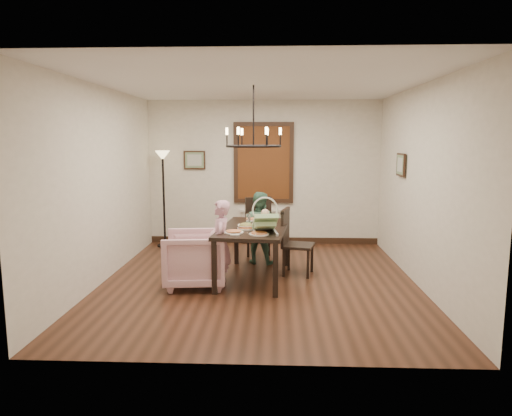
# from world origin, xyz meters

# --- Properties ---
(room_shell) EXTENTS (4.51, 5.00, 2.81)m
(room_shell) POSITION_xyz_m (0.00, 0.37, 1.40)
(room_shell) COLOR #4E2A1A
(room_shell) RESTS_ON ground
(dining_table) EXTENTS (1.10, 1.75, 0.78)m
(dining_table) POSITION_xyz_m (-0.08, 0.14, 0.69)
(dining_table) COLOR black
(dining_table) RESTS_ON room_shell
(chair_far) EXTENTS (0.60, 0.60, 1.07)m
(chair_far) POSITION_xyz_m (0.01, 1.26, 0.53)
(chair_far) COLOR black
(chair_far) RESTS_ON room_shell
(chair_right) EXTENTS (0.54, 0.54, 1.02)m
(chair_right) POSITION_xyz_m (0.58, 0.38, 0.51)
(chair_right) COLOR black
(chair_right) RESTS_ON room_shell
(armchair) EXTENTS (0.94, 0.92, 0.78)m
(armchair) POSITION_xyz_m (-0.90, -0.23, 0.39)
(armchair) COLOR #EAB3C9
(armchair) RESTS_ON room_shell
(elderly_woman) EXTENTS (0.26, 0.38, 1.01)m
(elderly_woman) POSITION_xyz_m (-0.53, -0.22, 0.50)
(elderly_woman) COLOR #C88DA4
(elderly_woman) RESTS_ON room_shell
(seated_man) EXTENTS (0.56, 0.49, 0.99)m
(seated_man) POSITION_xyz_m (-0.04, 1.02, 0.50)
(seated_man) COLOR #45745B
(seated_man) RESTS_ON room_shell
(baby_bouncer) EXTENTS (0.45, 0.56, 0.34)m
(baby_bouncer) POSITION_xyz_m (0.09, -0.27, 0.95)
(baby_bouncer) COLOR #B1E19B
(baby_bouncer) RESTS_ON dining_table
(salad_bowl) EXTENTS (0.28, 0.28, 0.07)m
(salad_bowl) POSITION_xyz_m (-0.19, -0.01, 0.81)
(salad_bowl) COLOR white
(salad_bowl) RESTS_ON dining_table
(pizza_platter) EXTENTS (0.29, 0.29, 0.04)m
(pizza_platter) POSITION_xyz_m (-0.17, -0.02, 0.80)
(pizza_platter) COLOR tan
(pizza_platter) RESTS_ON dining_table
(drinking_glass) EXTENTS (0.07, 0.07, 0.14)m
(drinking_glass) POSITION_xyz_m (0.06, 0.26, 0.85)
(drinking_glass) COLOR silver
(drinking_glass) RESTS_ON dining_table
(window_blinds) EXTENTS (1.00, 0.03, 1.40)m
(window_blinds) POSITION_xyz_m (0.00, 2.46, 1.60)
(window_blinds) COLOR brown
(window_blinds) RESTS_ON room_shell
(radiator) EXTENTS (0.92, 0.12, 0.62)m
(radiator) POSITION_xyz_m (0.00, 2.48, 0.35)
(radiator) COLOR silver
(radiator) RESTS_ON room_shell
(picture_back) EXTENTS (0.42, 0.03, 0.36)m
(picture_back) POSITION_xyz_m (-1.35, 2.47, 1.65)
(picture_back) COLOR black
(picture_back) RESTS_ON room_shell
(picture_right) EXTENTS (0.03, 0.42, 0.36)m
(picture_right) POSITION_xyz_m (2.21, 0.90, 1.65)
(picture_right) COLOR black
(picture_right) RESTS_ON room_shell
(floor_lamp) EXTENTS (0.30, 0.30, 1.80)m
(floor_lamp) POSITION_xyz_m (-1.90, 2.15, 0.90)
(floor_lamp) COLOR black
(floor_lamp) RESTS_ON room_shell
(chandelier) EXTENTS (0.80, 0.80, 0.04)m
(chandelier) POSITION_xyz_m (-0.08, 0.14, 1.95)
(chandelier) COLOR black
(chandelier) RESTS_ON room_shell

